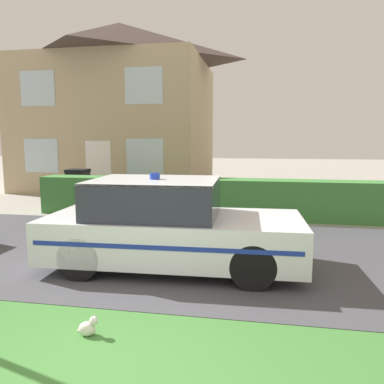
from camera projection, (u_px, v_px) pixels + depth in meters
ground_plane at (98, 378)px, 3.41m from camera, size 80.00×80.00×0.00m
road_strip at (184, 251)px, 7.24m from camera, size 28.00×5.23×0.01m
lawn_verge at (109, 361)px, 3.67m from camera, size 28.00×2.10×0.01m
garden_hedge at (208, 198)px, 10.44m from camera, size 9.77×0.80×1.07m
police_car at (169, 226)px, 6.28m from camera, size 4.29×1.93×1.60m
cat at (88, 327)px, 4.13m from camera, size 0.27×0.16×0.24m
house_left at (121, 105)px, 16.87m from camera, size 7.94×6.73×7.22m
wheelie_bin at (78, 187)px, 12.29m from camera, size 0.67×0.66×1.19m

